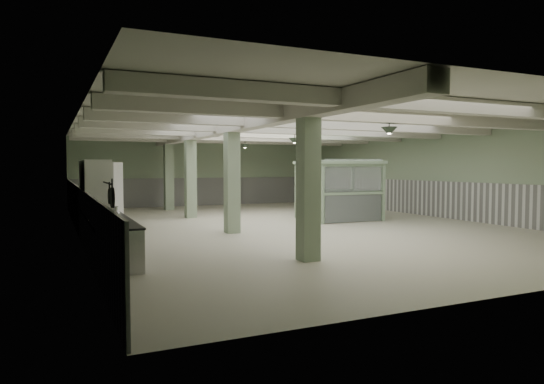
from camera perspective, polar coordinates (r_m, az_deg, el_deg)
name	(u,v)px	position (r m, az deg, el deg)	size (l,w,h in m)	color
floor	(288,225)	(17.43, 1.93, -3.94)	(20.00, 20.00, 0.00)	beige
ceiling	(288,125)	(17.36, 1.95, 7.94)	(14.00, 20.00, 0.02)	beige
wall_back	(206,172)	(26.62, -7.73, 2.32)	(14.00, 0.02, 3.60)	#93A383
wall_left	(78,177)	(15.50, -21.91, 1.66)	(0.02, 20.00, 3.60)	#93A383
wall_right	(438,174)	(21.37, 18.99, 2.02)	(0.02, 20.00, 3.60)	#93A383
wainscot_left	(79,212)	(15.55, -21.74, -2.21)	(0.05, 19.90, 1.50)	white
wainscot_right	(437,199)	(21.39, 18.89, -0.79)	(0.05, 19.90, 1.50)	white
wainscot_back	(207,192)	(26.63, -7.70, 0.06)	(13.90, 0.05, 1.50)	white
girder	(221,128)	(16.39, -5.96, 7.45)	(0.45, 19.90, 0.40)	silver
beam_a	(445,105)	(11.19, 19.65, 9.58)	(13.90, 0.35, 0.32)	silver
beam_b	(374,116)	(13.09, 11.90, 8.70)	(13.90, 0.35, 0.32)	silver
beam_c	(325,124)	(15.16, 6.22, 7.96)	(13.90, 0.35, 0.32)	silver
beam_d	(288,130)	(17.35, 1.95, 7.35)	(13.90, 0.35, 0.32)	silver
beam_e	(261,134)	(19.61, -1.34, 6.84)	(13.90, 0.35, 0.32)	silver
beam_f	(239,137)	(21.93, -3.94, 6.43)	(13.90, 0.35, 0.32)	silver
beam_g	(221,140)	(24.28, -6.04, 6.09)	(13.90, 0.35, 0.32)	silver
column_a	(308,180)	(10.83, 4.30, 1.38)	(0.42, 0.42, 3.60)	#91A786
column_b	(232,176)	(15.40, -4.74, 1.85)	(0.42, 0.42, 3.60)	#91A786
column_c	(190,174)	(20.17, -9.58, 2.09)	(0.42, 0.42, 3.60)	#91A786
column_d	(169,173)	(24.05, -12.06, 2.21)	(0.42, 0.42, 3.60)	#91A786
hook_rail	(108,183)	(7.92, -18.78, 1.00)	(0.02, 0.02, 1.20)	black
pendant_front	(389,131)	(13.36, 13.62, 6.97)	(0.44, 0.44, 0.22)	#2C3A2C
pendant_mid	(294,141)	(18.00, 2.66, 6.01)	(0.44, 0.44, 0.22)	#2C3A2C
pendant_back	(245,146)	(22.55, -3.20, 5.40)	(0.44, 0.44, 0.22)	#2C3A2C
prep_counter	(106,235)	(12.42, -18.95, -4.77)	(0.95, 5.46, 0.91)	#B1B2B6
pitcher_near	(104,208)	(13.39, -19.18, -1.81)	(0.16, 0.19, 0.24)	#B1B2B6
pitcher_far	(115,213)	(11.45, -17.94, -2.39)	(0.21, 0.25, 0.32)	#B1B2B6
veg_colander	(98,206)	(14.50, -19.75, -1.59)	(0.39, 0.39, 0.18)	#3B3B40
orange_bowl	(102,214)	(12.44, -19.37, -2.51)	(0.26, 0.26, 0.09)	#B2B2B7
skillet_near	(112,198)	(7.78, -18.27, -0.65)	(0.31, 0.31, 0.04)	black
skillet_far	(110,196)	(8.16, -18.57, -0.49)	(0.25, 0.25, 0.03)	black
walkin_cooler	(96,201)	(14.00, -20.02, -0.96)	(1.09, 2.58, 2.36)	white
guard_booth	(339,179)	(19.37, 7.87, 1.53)	(3.00, 2.58, 2.39)	#8DA987
filing_cabinet	(373,204)	(20.08, 11.83, -1.41)	(0.38, 0.54, 1.17)	#5E6252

